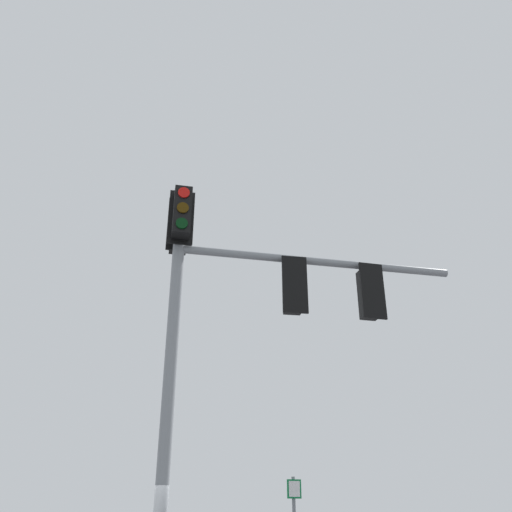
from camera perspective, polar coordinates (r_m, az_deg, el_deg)
name	(u,v)px	position (r m, az deg, el deg)	size (l,w,h in m)	color
signal_mast_assembly	(237,308)	(9.03, -1.99, -5.52)	(4.40, 3.62, 7.31)	gray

